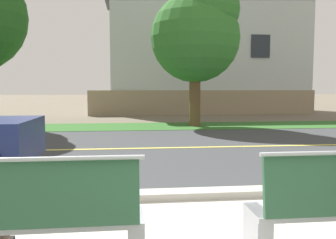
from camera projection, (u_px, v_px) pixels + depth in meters
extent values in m
plane|color=#665B4C|center=(150.00, 140.00, 10.56)|extent=(140.00, 140.00, 0.00)
cube|color=#ADA89E|center=(173.00, 195.00, 4.96)|extent=(44.00, 0.30, 0.11)
cube|color=#383A3D|center=(153.00, 148.00, 9.07)|extent=(52.00, 8.00, 0.01)
cube|color=#E0CC4C|center=(153.00, 148.00, 9.07)|extent=(48.00, 0.14, 0.01)
cube|color=#2D6026|center=(144.00, 126.00, 14.20)|extent=(48.00, 2.80, 0.02)
cube|color=#9EA0A8|center=(136.00, 239.00, 3.09)|extent=(0.14, 0.40, 0.45)
cube|color=#9EA0A8|center=(20.00, 222.00, 2.97)|extent=(2.07, 0.44, 0.05)
cube|color=#285138|center=(11.00, 195.00, 2.75)|extent=(1.99, 0.12, 0.52)
cylinder|color=#9EA0A8|center=(9.00, 160.00, 2.72)|extent=(2.07, 0.04, 0.04)
cube|color=#9EA0A8|center=(257.00, 234.00, 3.21)|extent=(0.14, 0.40, 0.45)
cylinder|color=#47382D|center=(3.00, 229.00, 3.34)|extent=(0.12, 0.12, 0.43)
cylinder|color=#6B7047|center=(1.00, 186.00, 2.95)|extent=(0.09, 0.09, 0.46)
cylinder|color=black|center=(17.00, 148.00, 7.19)|extent=(0.64, 0.18, 0.64)
cylinder|color=brown|center=(195.00, 99.00, 14.23)|extent=(0.44, 0.44, 2.19)
sphere|color=#2D6B28|center=(195.00, 38.00, 14.02)|extent=(3.50, 3.50, 3.50)
sphere|color=#2D6B28|center=(208.00, 9.00, 13.71)|extent=(2.45, 2.45, 2.45)
cube|color=gray|center=(204.00, 103.00, 20.27)|extent=(13.00, 0.36, 1.40)
cube|color=#B7BCC1|center=(203.00, 57.00, 23.26)|extent=(11.71, 6.40, 7.09)
cube|color=#232833|center=(169.00, 45.00, 19.74)|extent=(1.10, 0.06, 1.30)
cube|color=#232833|center=(261.00, 46.00, 20.31)|extent=(1.10, 0.06, 1.30)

